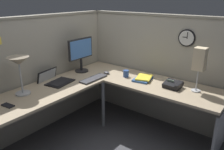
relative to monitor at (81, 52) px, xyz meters
The scene contains 15 objects.
ground_plane 1.23m from the monitor, 109.98° to the right, with size 6.80×6.80×0.00m, color #47474C.
cubicle_wall_back 0.68m from the monitor, 158.76° to the left, with size 2.57×0.12×1.58m.
cubicle_wall_right 1.13m from the monitor, 54.75° to the right, with size 0.12×2.37×1.58m.
desk 0.88m from the monitor, 118.85° to the right, with size 2.35×2.15×0.73m.
monitor is the anchor object (origin of this frame).
laptop 0.60m from the monitor, behind, with size 0.40×0.43×0.22m.
keyboard 0.49m from the monitor, 111.64° to the right, with size 0.43×0.14×0.02m, color #38383D.
computer_mouse 0.48m from the monitor, 69.07° to the right, with size 0.06×0.10×0.03m, color #38383D.
desk_lamp_dome 1.01m from the monitor, behind, with size 0.24×0.24×0.44m.
cell_phone 1.33m from the monitor, behind, with size 0.07×0.14×0.01m, color black.
office_phone 1.40m from the monitor, 80.16° to the right, with size 0.20×0.21×0.11m.
book_stack 0.99m from the monitor, 74.70° to the right, with size 0.32×0.27×0.04m.
desk_lamp_paper 1.65m from the monitor, 79.35° to the right, with size 0.13×0.13×0.53m.
coffee_mug 0.74m from the monitor, 72.57° to the right, with size 0.08×0.08×0.10m, color #2D4C8C.
wall_clock 1.49m from the monitor, 66.45° to the right, with size 0.04×0.22×0.22m.
Camera 1 is at (-2.05, -1.71, 1.82)m, focal length 36.27 mm.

